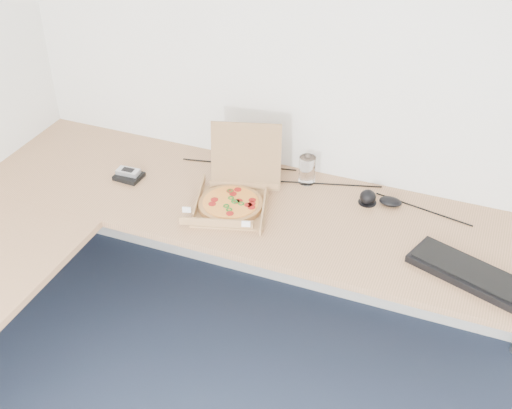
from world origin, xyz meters
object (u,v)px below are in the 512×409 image
at_px(pizza_box, 232,199).
at_px(keyboard, 471,274).
at_px(desk, 141,250).
at_px(drinking_glass, 307,170).
at_px(wallet, 129,176).

bearing_deg(pizza_box, keyboard, -21.95).
height_order(desk, pizza_box, pizza_box).
height_order(drinking_glass, keyboard, drinking_glass).
distance_m(pizza_box, drinking_glass, 0.38).
relative_size(desk, pizza_box, 7.03).
bearing_deg(desk, keyboard, 12.74).
bearing_deg(wallet, keyboard, -2.10).
height_order(desk, keyboard, keyboard).
distance_m(desk, pizza_box, 0.45).
relative_size(desk, drinking_glass, 19.41).
xyz_separation_m(keyboard, wallet, (-1.53, 0.12, -0.00)).
bearing_deg(desk, drinking_glass, 55.05).
bearing_deg(keyboard, drinking_glass, 172.70).
bearing_deg(drinking_glass, keyboard, -27.05).
height_order(desk, wallet, wallet).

